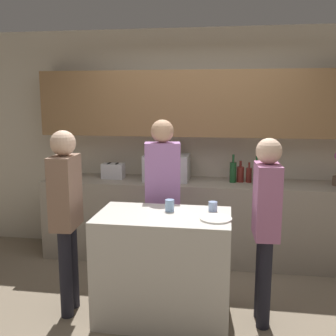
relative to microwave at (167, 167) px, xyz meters
name	(u,v)px	position (x,y,z in m)	size (l,w,h in m)	color
ground_plane	(182,322)	(0.36, -1.42, -1.08)	(14.00, 14.00, 0.00)	#7F705B
back_wall	(199,128)	(0.36, 0.24, 0.45)	(6.40, 0.40, 2.70)	beige
back_counter	(196,220)	(0.36, -0.03, -0.62)	(3.60, 0.62, 0.93)	gray
kitchen_island	(164,266)	(0.18, -1.36, -0.62)	(1.12, 0.65, 0.93)	beige
microwave	(167,167)	(0.00, 0.00, 0.00)	(0.52, 0.39, 0.30)	#B7BABC
toaster	(113,171)	(-0.65, 0.00, -0.06)	(0.26, 0.16, 0.18)	silver
bottle_0	(233,172)	(0.77, -0.01, -0.03)	(0.08, 0.08, 0.32)	#194723
bottle_1	(240,174)	(0.85, 0.02, -0.06)	(0.08, 0.08, 0.25)	maroon
bottle_2	(249,175)	(0.95, 0.01, -0.06)	(0.07, 0.07, 0.23)	maroon
bottle_3	(256,174)	(1.02, -0.10, -0.03)	(0.06, 0.06, 0.32)	#194723
plate_on_island	(216,219)	(0.62, -1.44, -0.15)	(0.26, 0.26, 0.01)	white
cup_0	(213,206)	(0.59, -1.20, -0.11)	(0.08, 0.08, 0.08)	#95AFDD
cup_1	(170,205)	(0.22, -1.26, -0.10)	(0.08, 0.08, 0.10)	#85ABD5
person_left	(266,217)	(1.03, -1.32, -0.15)	(0.21, 0.35, 1.58)	black
person_center	(66,207)	(-0.66, -1.40, -0.12)	(0.21, 0.35, 1.63)	black
person_right	(162,189)	(0.08, -0.77, -0.08)	(0.37, 0.25, 1.69)	black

